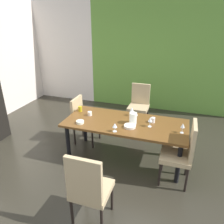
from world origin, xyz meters
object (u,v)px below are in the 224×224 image
at_px(chair_head_near, 89,188).
at_px(serving_bowl_right, 130,126).
at_px(cup_south, 153,120).
at_px(dining_table, 125,126).
at_px(chair_head_far, 139,103).
at_px(wine_glass_center, 183,126).
at_px(serving_bowl_east, 80,122).
at_px(chair_left_far, 83,118).
at_px(wine_glass_near_window, 132,110).
at_px(cup_rear, 90,114).
at_px(wine_glass_front, 115,126).
at_px(wine_glass_corner, 150,120).
at_px(pitcher_near_shelf, 133,118).
at_px(cup_north, 80,109).
at_px(chair_right_near, 182,151).

bearing_deg(chair_head_near, serving_bowl_right, 82.83).
relative_size(serving_bowl_right, cup_south, 2.13).
height_order(dining_table, serving_bowl_right, serving_bowl_right).
distance_m(chair_head_far, wine_glass_center, 1.81).
bearing_deg(chair_head_near, serving_bowl_east, 119.64).
height_order(wine_glass_center, serving_bowl_east, wine_glass_center).
distance_m(chair_head_near, cup_south, 1.65).
height_order(chair_left_far, serving_bowl_east, chair_left_far).
distance_m(dining_table, wine_glass_near_window, 0.35).
bearing_deg(cup_rear, wine_glass_front, -34.97).
distance_m(wine_glass_corner, serving_bowl_right, 0.34).
bearing_deg(cup_south, cup_rear, -176.32).
bearing_deg(serving_bowl_right, pitcher_near_shelf, 84.37).
relative_size(chair_head_far, wine_glass_corner, 5.69).
bearing_deg(serving_bowl_east, serving_bowl_right, 8.26).
xyz_separation_m(chair_head_near, wine_glass_center, (0.96, 1.35, 0.29)).
distance_m(serving_bowl_right, cup_north, 1.09).
distance_m(dining_table, pitcher_near_shelf, 0.22).
bearing_deg(wine_glass_front, chair_left_far, 141.96).
relative_size(chair_right_near, wine_glass_near_window, 6.16).
relative_size(chair_head_near, wine_glass_center, 6.41).
bearing_deg(wine_glass_front, pitcher_near_shelf, 60.35).
xyz_separation_m(dining_table, cup_north, (-0.92, 0.18, 0.12)).
bearing_deg(pitcher_near_shelf, chair_right_near, -21.34).
bearing_deg(wine_glass_front, chair_head_far, 89.26).
bearing_deg(cup_rear, chair_right_near, -13.33).
distance_m(wine_glass_center, serving_bowl_right, 0.81).
distance_m(chair_right_near, wine_glass_front, 1.06).
relative_size(wine_glass_front, cup_south, 1.55).
bearing_deg(chair_head_near, cup_rear, 112.87).
height_order(wine_glass_near_window, serving_bowl_right, wine_glass_near_window).
height_order(chair_head_far, serving_bowl_east, chair_head_far).
relative_size(chair_head_near, serving_bowl_right, 5.41).
height_order(cup_south, pitcher_near_shelf, pitcher_near_shelf).
relative_size(wine_glass_near_window, cup_south, 1.85).
height_order(serving_bowl_right, cup_north, cup_north).
relative_size(chair_head_far, chair_head_near, 0.93).
bearing_deg(cup_south, wine_glass_front, -136.11).
bearing_deg(wine_glass_corner, cup_south, 80.77).
height_order(chair_right_near, pitcher_near_shelf, chair_right_near).
bearing_deg(chair_left_far, chair_right_near, 71.20).
bearing_deg(dining_table, cup_south, 17.00).
bearing_deg(chair_left_far, dining_table, 71.12).
xyz_separation_m(chair_head_far, cup_north, (-0.87, -1.25, 0.24)).
height_order(dining_table, cup_north, cup_north).
bearing_deg(pitcher_near_shelf, cup_south, 23.79).
bearing_deg(dining_table, chair_head_far, 91.99).
relative_size(wine_glass_center, wine_glass_near_window, 0.97).
xyz_separation_m(dining_table, wine_glass_center, (0.91, -0.08, 0.20)).
bearing_deg(wine_glass_front, cup_north, 147.62).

